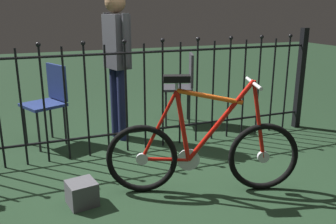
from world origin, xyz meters
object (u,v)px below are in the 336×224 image
Objects in this scene: chair_navy at (49,97)px; chair_charcoal at (184,82)px; display_crate at (82,193)px; person_visitor at (117,55)px; bicycle at (203,152)px.

chair_charcoal is at bearing 4.77° from chair_navy.
display_crate is (0.09, -1.45, -0.42)m from chair_navy.
chair_charcoal is 1.01m from person_visitor.
display_crate is at bearing -133.88° from chair_charcoal.
chair_navy is (-1.03, 1.57, 0.18)m from bicycle.
display_crate is (-1.52, -1.58, -0.44)m from chair_charcoal.
chair_navy is at bearing -175.23° from chair_charcoal.
chair_navy is 0.54× the size of person_visitor.
bicycle is 1.66× the size of chair_charcoal.
bicycle reaches higher than chair_charcoal.
chair_charcoal is at bearing 46.12° from display_crate.
display_crate is (-0.94, 0.13, -0.24)m from bicycle.
bicycle reaches higher than chair_navy.
chair_navy is (-1.61, -0.13, -0.02)m from chair_charcoal.
chair_navy is 0.85m from person_visitor.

